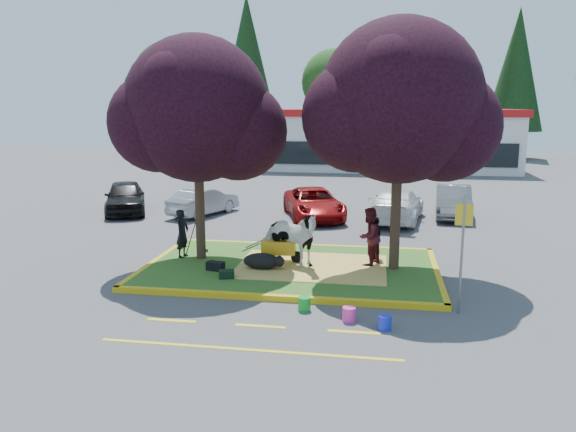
% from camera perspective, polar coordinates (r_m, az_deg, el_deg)
% --- Properties ---
extents(ground, '(90.00, 90.00, 0.00)m').
position_cam_1_polar(ground, '(16.18, 0.30, -5.57)').
color(ground, '#424244').
rests_on(ground, ground).
extents(median_island, '(8.00, 5.00, 0.15)m').
position_cam_1_polar(median_island, '(16.16, 0.30, -5.31)').
color(median_island, '#2A571B').
rests_on(median_island, ground).
extents(curb_near, '(8.30, 0.16, 0.15)m').
position_cam_1_polar(curb_near, '(13.74, -1.40, -8.32)').
color(curb_near, gold).
rests_on(curb_near, ground).
extents(curb_far, '(8.30, 0.16, 0.15)m').
position_cam_1_polar(curb_far, '(18.62, 1.55, -3.09)').
color(curb_far, gold).
rests_on(curb_far, ground).
extents(curb_left, '(0.16, 5.30, 0.15)m').
position_cam_1_polar(curb_left, '(17.25, -13.25, -4.55)').
color(curb_left, gold).
rests_on(curb_left, ground).
extents(curb_right, '(0.16, 5.30, 0.15)m').
position_cam_1_polar(curb_right, '(16.06, 14.91, -5.80)').
color(curb_right, gold).
rests_on(curb_right, ground).
extents(straw_bedding, '(4.20, 3.00, 0.01)m').
position_cam_1_polar(straw_bedding, '(16.06, 2.43, -5.13)').
color(straw_bedding, '#D9C159').
rests_on(straw_bedding, median_island).
extents(tree_purple_left, '(5.06, 4.20, 6.51)m').
position_cam_1_polar(tree_purple_left, '(16.53, -9.18, 9.99)').
color(tree_purple_left, black).
rests_on(tree_purple_left, median_island).
extents(tree_purple_right, '(5.30, 4.40, 6.82)m').
position_cam_1_polar(tree_purple_right, '(15.49, 11.35, 10.60)').
color(tree_purple_right, black).
rests_on(tree_purple_right, median_island).
extents(fire_lane_stripe_a, '(1.10, 0.12, 0.01)m').
position_cam_1_polar(fire_lane_stripe_a, '(12.83, -11.75, -10.35)').
color(fire_lane_stripe_a, yellow).
rests_on(fire_lane_stripe_a, ground).
extents(fire_lane_stripe_b, '(1.10, 0.12, 0.01)m').
position_cam_1_polar(fire_lane_stripe_b, '(12.28, -2.83, -11.11)').
color(fire_lane_stripe_b, yellow).
rests_on(fire_lane_stripe_b, ground).
extents(fire_lane_stripe_c, '(1.10, 0.12, 0.01)m').
position_cam_1_polar(fire_lane_stripe_c, '(12.05, 6.71, -11.63)').
color(fire_lane_stripe_c, yellow).
rests_on(fire_lane_stripe_c, ground).
extents(fire_lane_long, '(6.00, 0.10, 0.01)m').
position_cam_1_polar(fire_lane_long, '(11.21, -4.16, -13.39)').
color(fire_lane_long, yellow).
rests_on(fire_lane_long, ground).
extents(retail_building, '(20.40, 8.40, 4.40)m').
position_cam_1_polar(retail_building, '(43.36, 8.83, 7.83)').
color(retail_building, silver).
rests_on(retail_building, ground).
extents(treeline, '(46.58, 7.80, 14.63)m').
position_cam_1_polar(treeline, '(53.02, 8.28, 14.35)').
color(treeline, black).
rests_on(treeline, ground).
extents(cow, '(2.10, 1.51, 1.61)m').
position_cam_1_polar(cow, '(15.92, 0.14, -2.28)').
color(cow, white).
rests_on(cow, median_island).
extents(calf, '(1.18, 0.90, 0.45)m').
position_cam_1_polar(calf, '(15.78, -2.70, -4.59)').
color(calf, black).
rests_on(calf, median_island).
extents(handler, '(0.43, 0.58, 1.45)m').
position_cam_1_polar(handler, '(17.19, -10.68, -1.74)').
color(handler, black).
rests_on(handler, median_island).
extents(visitor_a, '(0.97, 1.03, 1.67)m').
position_cam_1_polar(visitor_a, '(16.17, 8.21, -2.07)').
color(visitor_a, '#47141B').
rests_on(visitor_a, median_island).
extents(visitor_b, '(0.54, 0.81, 1.28)m').
position_cam_1_polar(visitor_b, '(16.90, 8.87, -2.21)').
color(visitor_b, black).
rests_on(visitor_b, median_island).
extents(wheelbarrow, '(1.76, 0.66, 0.66)m').
position_cam_1_polar(wheelbarrow, '(16.37, -0.90, -3.17)').
color(wheelbarrow, black).
rests_on(wheelbarrow, median_island).
extents(gear_bag_dark, '(0.52, 0.37, 0.24)m').
position_cam_1_polar(gear_bag_dark, '(15.79, -7.39, -5.06)').
color(gear_bag_dark, black).
rests_on(gear_bag_dark, median_island).
extents(gear_bag_green, '(0.45, 0.34, 0.22)m').
position_cam_1_polar(gear_bag_green, '(15.05, -6.25, -5.89)').
color(gear_bag_green, black).
rests_on(gear_bag_green, median_island).
extents(sign_post, '(0.38, 0.08, 2.73)m').
position_cam_1_polar(sign_post, '(13.08, 17.32, -2.41)').
color(sign_post, slate).
rests_on(sign_post, ground).
extents(bucket_green, '(0.34, 0.34, 0.32)m').
position_cam_1_polar(bucket_green, '(13.11, 1.66, -8.91)').
color(bucket_green, '#179727').
rests_on(bucket_green, ground).
extents(bucket_pink, '(0.31, 0.31, 0.32)m').
position_cam_1_polar(bucket_pink, '(12.55, 6.22, -9.90)').
color(bucket_pink, '#E933A3').
rests_on(bucket_pink, ground).
extents(bucket_blue, '(0.34, 0.34, 0.31)m').
position_cam_1_polar(bucket_blue, '(12.21, 9.78, -10.62)').
color(bucket_blue, '#1929CF').
rests_on(bucket_blue, ground).
extents(car_black, '(3.19, 4.45, 1.41)m').
position_cam_1_polar(car_black, '(25.74, -16.22, 1.87)').
color(car_black, black).
rests_on(car_black, ground).
extents(car_silver, '(2.47, 3.77, 1.17)m').
position_cam_1_polar(car_silver, '(24.53, -8.57, 1.47)').
color(car_silver, gray).
rests_on(car_silver, ground).
extents(car_red, '(3.35, 4.97, 1.26)m').
position_cam_1_polar(car_red, '(23.56, 2.64, 1.30)').
color(car_red, maroon).
rests_on(car_red, ground).
extents(car_white, '(2.57, 4.87, 1.35)m').
position_cam_1_polar(car_white, '(23.30, 10.98, 1.10)').
color(car_white, silver).
rests_on(car_white, ground).
extents(car_grey, '(1.73, 4.12, 1.33)m').
position_cam_1_polar(car_grey, '(24.81, 16.44, 1.43)').
color(car_grey, '#5A5D61').
rests_on(car_grey, ground).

